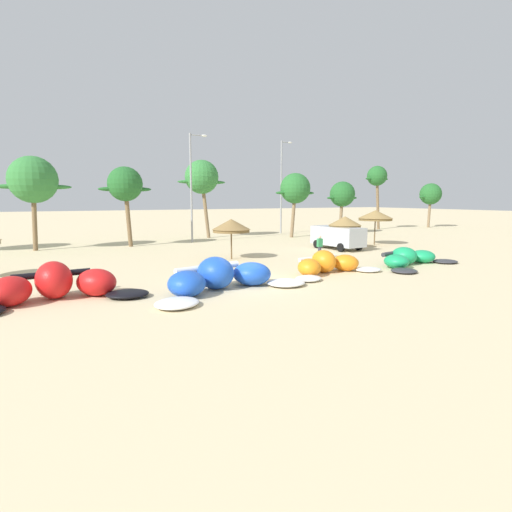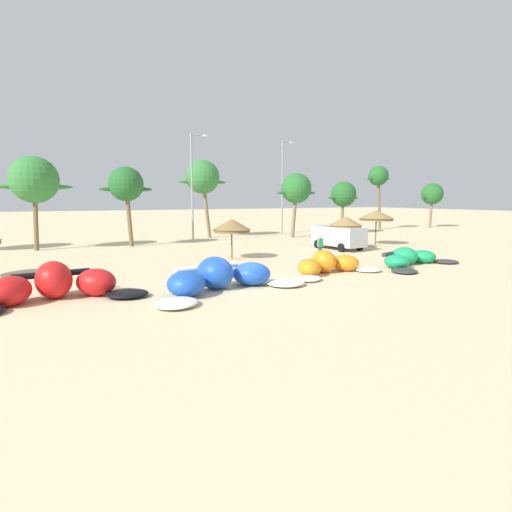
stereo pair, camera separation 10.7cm
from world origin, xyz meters
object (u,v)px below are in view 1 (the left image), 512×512
palm_left (33,180)px  palm_center_right (295,189)px  lamppost_west (192,183)px  kite_center (410,258)px  palm_right_of_gap (342,195)px  parked_van (337,236)px  beach_umbrella_near_palms (345,222)px  kite_left (221,278)px  palm_right (377,177)px  palm_rightmost (431,194)px  person_near_kites (320,247)px  palm_center_left (202,178)px  kite_left_of_center (328,265)px  palm_left_of_gap (125,185)px  kite_far_left (55,286)px  lamppost_west_center (282,183)px  beach_umbrella_middle (231,226)px  beach_umbrella_outermost (375,215)px

palm_left → palm_center_right: bearing=0.2°
palm_left → lamppost_west: (13.00, -0.01, 0.03)m
kite_center → palm_left: palm_left is taller
palm_center_right → palm_right_of_gap: size_ratio=1.12×
parked_van → palm_left: (-21.84, 10.25, 4.45)m
beach_umbrella_near_palms → parked_van: bearing=177.6°
kite_left → palm_right: (32.36, 24.24, 6.34)m
palm_right → palm_rightmost: size_ratio=1.34×
person_near_kites → palm_right_of_gap: bearing=46.8°
palm_center_left → palm_center_right: palm_center_left is taller
kite_left_of_center → palm_left_of_gap: size_ratio=0.93×
kite_far_left → lamppost_west_center: 34.19m
kite_left_of_center → kite_center: kite_left_of_center is taller
beach_umbrella_middle → beach_umbrella_outermost: bearing=7.7°
palm_center_right → palm_right: palm_right is taller
palm_right → lamppost_west_center: size_ratio=0.78×
palm_rightmost → lamppost_west_center: lamppost_west_center is taller
kite_center → lamppost_west: lamppost_west is taller
kite_left → beach_umbrella_near_palms: size_ratio=2.94×
kite_far_left → lamppost_west: (12.08, 18.45, 4.97)m
beach_umbrella_middle → palm_rightmost: palm_rightmost is taller
person_near_kites → palm_left: size_ratio=0.22×
parked_van → palm_center_left: (-6.57, 13.93, 5.17)m
parked_van → lamppost_west: size_ratio=0.48×
beach_umbrella_middle → palm_right: palm_right is taller
palm_rightmost → lamppost_west: (-36.61, -3.68, 0.87)m
beach_umbrella_outermost → palm_right_of_gap: (4.87, 10.60, 1.93)m
palm_right_of_gap → person_near_kites: bearing=-133.2°
kite_left → parked_van: size_ratio=1.66×
kite_left → palm_center_left: size_ratio=0.98×
palm_left → beach_umbrella_middle: bearing=-43.8°
kite_far_left → beach_umbrella_middle: size_ratio=2.66×
kite_far_left → palm_right_of_gap: (30.77, 19.69, 3.97)m
palm_right_of_gap → beach_umbrella_outermost: bearing=-114.7°
person_near_kites → parked_van: bearing=40.4°
parked_van → palm_left: 24.53m
beach_umbrella_middle → person_near_kites: 6.24m
kite_center → lamppost_west_center: (4.81, 23.54, 5.46)m
beach_umbrella_outermost → palm_left: (-26.82, 9.38, 2.90)m
palm_left → palm_left_of_gap: 6.88m
person_near_kites → kite_left_of_center: bearing=-121.4°
kite_far_left → palm_right: bearing=30.3°
beach_umbrella_outermost → lamppost_west_center: 14.50m
kite_left_of_center → palm_left: palm_left is taller
beach_umbrella_middle → palm_right: (28.09, 15.76, 4.61)m
kite_center → palm_center_left: palm_center_left is taller
beach_umbrella_middle → lamppost_west: size_ratio=0.27×
kite_left → lamppost_west: size_ratio=0.79×
parked_van → person_near_kites: 5.96m
kite_left → palm_left: bearing=110.9°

